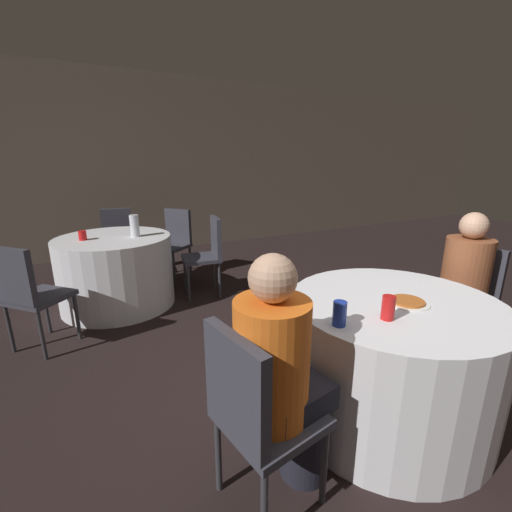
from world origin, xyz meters
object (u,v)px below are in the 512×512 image
at_px(pizza_plate_near, 407,302).
at_px(chair_far_northeast, 175,237).
at_px(table_near, 389,359).
at_px(chair_near_west, 254,407).
at_px(table_far, 117,271).
at_px(chair_far_southwest, 27,290).
at_px(chair_far_north, 118,237).
at_px(bottle_far, 135,226).
at_px(soda_can_red, 388,308).
at_px(chair_far_east, 209,249).
at_px(person_orange_shirt, 284,381).
at_px(person_floral_shirt, 458,293).
at_px(soda_can_blue, 339,313).
at_px(chair_near_east, 467,294).

bearing_deg(pizza_plate_near, chair_far_northeast, 98.71).
bearing_deg(table_near, chair_near_west, -170.54).
xyz_separation_m(table_far, pizza_plate_near, (1.27, -2.55, 0.38)).
distance_m(table_far, chair_near_west, 2.68).
xyz_separation_m(chair_near_west, chair_far_southwest, (-0.96, 1.98, 0.00)).
height_order(chair_far_north, bottle_far, bottle_far).
bearing_deg(chair_far_southwest, soda_can_red, -2.30).
xyz_separation_m(chair_far_northeast, chair_far_southwest, (-1.50, -1.28, 0.00)).
bearing_deg(table_far, chair_near_west, -84.74).
bearing_deg(bottle_far, chair_far_east, -5.52).
xyz_separation_m(chair_far_north, chair_far_east, (0.83, -1.14, 0.00)).
distance_m(chair_far_southwest, soda_can_red, 2.62).
distance_m(chair_far_north, chair_far_southwest, 1.87).
relative_size(chair_far_southwest, person_orange_shirt, 0.76).
height_order(table_far, person_floral_shirt, person_floral_shirt).
relative_size(person_floral_shirt, soda_can_blue, 9.53).
relative_size(table_far, chair_far_southwest, 1.29).
height_order(soda_can_red, soda_can_blue, same).
bearing_deg(pizza_plate_near, person_floral_shirt, 13.50).
distance_m(person_floral_shirt, soda_can_red, 1.11).
distance_m(chair_far_east, soda_can_blue, 2.43).
height_order(table_near, chair_far_northeast, chair_far_northeast).
height_order(table_near, chair_far_north, chair_far_north).
xyz_separation_m(table_far, soda_can_red, (1.01, -2.64, 0.43)).
bearing_deg(table_near, person_orange_shirt, -170.54).
relative_size(table_far, person_floral_shirt, 0.99).
height_order(chair_far_north, pizza_plate_near, chair_far_north).
distance_m(chair_far_northeast, soda_can_red, 3.25).
height_order(chair_far_east, soda_can_blue, chair_far_east).
height_order(table_near, soda_can_red, soda_can_red).
distance_m(chair_far_north, person_orange_shirt, 3.63).
distance_m(table_far, chair_far_north, 1.00).
bearing_deg(pizza_plate_near, chair_far_north, 107.68).
height_order(chair_far_east, bottle_far, bottle_far).
xyz_separation_m(soda_can_red, soda_can_blue, (-0.26, 0.07, 0.00)).
distance_m(pizza_plate_near, bottle_far, 2.68).
bearing_deg(chair_far_north, bottle_far, 101.99).
distance_m(chair_near_west, bottle_far, 2.59).
bearing_deg(chair_near_east, bottle_far, 32.42).
xyz_separation_m(table_far, soda_can_blue, (0.75, -2.57, 0.43)).
xyz_separation_m(chair_near_east, pizza_plate_near, (-0.96, -0.22, 0.22)).
height_order(chair_far_north, person_orange_shirt, person_orange_shirt).
distance_m(chair_near_east, soda_can_red, 1.29).
distance_m(chair_near_east, person_orange_shirt, 1.85).
bearing_deg(chair_far_north, soda_can_red, 111.89).
relative_size(pizza_plate_near, bottle_far, 1.05).
distance_m(chair_near_west, soda_can_blue, 0.58).
distance_m(table_near, person_orange_shirt, 0.87).
height_order(chair_near_west, chair_far_north, same).
relative_size(table_near, person_orange_shirt, 1.01).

